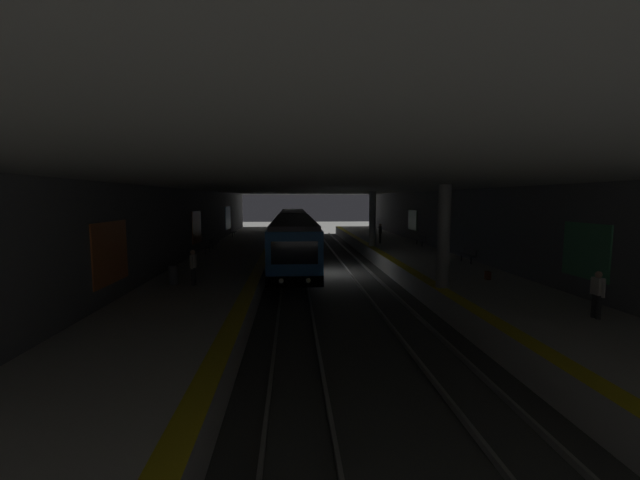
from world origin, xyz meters
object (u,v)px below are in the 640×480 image
bench_left_near (468,254)px  bench_left_mid (421,239)px  bench_right_far (233,231)px  person_walking_mid (597,293)px  person_waiting_near (380,232)px  trash_bin (173,275)px  backpack_on_floor (488,275)px  pillar_near (444,236)px  pillar_far (372,219)px  bench_right_mid (213,242)px  person_standing_far (193,266)px  bench_right_near (206,246)px  metro_train (293,231)px

bench_left_near → bench_left_mid: 9.05m
bench_right_far → person_walking_mid: bearing=-151.5°
bench_left_near → person_waiting_near: 11.28m
bench_left_near → person_walking_mid: 11.55m
bench_left_near → trash_bin: size_ratio=2.00×
bench_left_near → backpack_on_floor: bearing=165.7°
pillar_near → bench_left_mid: pillar_near is taller
bench_right_far → bench_left_near: bearing=-137.2°
person_walking_mid → backpack_on_floor: size_ratio=3.94×
pillar_near → backpack_on_floor: bearing=-62.3°
pillar_far → bench_left_near: (-8.86, -4.18, -1.75)m
bench_right_mid → person_walking_mid: bearing=-140.4°
person_standing_far → bench_right_near: bearing=9.1°
bench_right_near → person_walking_mid: size_ratio=1.08×
bench_right_near → person_standing_far: size_ratio=1.05×
person_standing_far → bench_right_far: bearing=4.1°
pillar_near → metro_train: pillar_near is taller
pillar_far → bench_left_mid: 4.54m
metro_train → bench_left_mid: 11.31m
pillar_near → person_standing_far: (1.21, 11.16, -1.40)m
bench_right_far → person_waiting_near: size_ratio=0.97×
bench_right_far → person_waiting_near: bearing=-118.4°
bench_right_mid → person_standing_far: person_standing_far is taller
bench_left_mid → person_waiting_near: bearing=59.8°
bench_right_near → backpack_on_floor: 18.93m
person_standing_far → person_waiting_near: bearing=-37.0°
pillar_near → bench_left_near: size_ratio=2.68×
pillar_far → person_standing_far: pillar_far is taller
person_waiting_near → trash_bin: bearing=140.3°
bench_right_mid → pillar_far: bearing=-86.5°
metro_train → bench_right_far: (5.82, 6.33, -0.45)m
pillar_far → bench_left_near: bearing=-154.7°
bench_right_near → bench_right_far: (13.09, 0.00, 0.00)m
pillar_near → pillar_far: (15.51, 0.00, 0.00)m
pillar_near → bench_right_near: 17.68m
bench_left_near → bench_left_mid: bearing=0.0°
metro_train → backpack_on_floor: bearing=-152.0°
pillar_far → metro_train: pillar_far is taller
bench_right_far → bench_left_mid: bearing=-118.8°
backpack_on_floor → trash_bin: size_ratio=0.47×
bench_right_mid → person_standing_far: 13.64m
trash_bin → metro_train: bearing=-17.5°
pillar_near → bench_left_mid: bearing=-14.9°
metro_train → person_waiting_near: 7.86m
pillar_near → person_walking_mid: bearing=-145.6°
person_standing_far → backpack_on_floor: bearing=-88.8°
pillar_near → backpack_on_floor: 3.85m
bench_right_far → trash_bin: size_ratio=2.00×
bench_left_mid → bench_right_far: size_ratio=1.00×
bench_right_far → pillar_far: bearing=-126.6°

